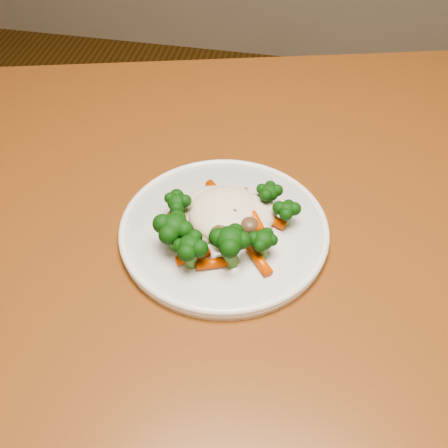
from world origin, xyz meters
name	(u,v)px	position (x,y,z in m)	size (l,w,h in m)	color
dining_table	(222,271)	(0.24, -0.25, 0.65)	(1.36, 1.08, 0.75)	brown
plate	(224,232)	(0.25, -0.27, 0.76)	(0.25, 0.25, 0.01)	white
meal	(222,222)	(0.25, -0.28, 0.78)	(0.17, 0.16, 0.05)	beige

